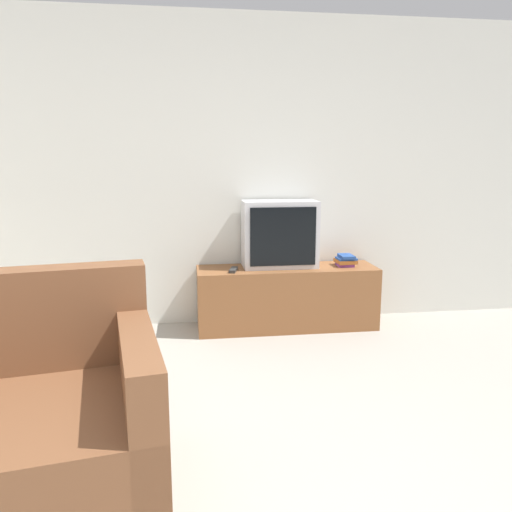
% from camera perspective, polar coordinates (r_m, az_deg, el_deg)
% --- Properties ---
extents(wall_back, '(9.00, 0.06, 2.60)m').
position_cam_1_polar(wall_back, '(4.30, -5.47, 9.35)').
color(wall_back, silver).
rests_on(wall_back, ground_plane).
extents(tv_stand, '(1.51, 0.43, 0.52)m').
position_cam_1_polar(tv_stand, '(4.27, 3.53, -4.74)').
color(tv_stand, brown).
rests_on(tv_stand, ground_plane).
extents(television, '(0.62, 0.33, 0.56)m').
position_cam_1_polar(television, '(4.20, 2.71, 2.54)').
color(television, silver).
rests_on(television, tv_stand).
extents(book_stack, '(0.17, 0.18, 0.09)m').
position_cam_1_polar(book_stack, '(4.33, 10.20, -0.50)').
color(book_stack, '#7A3884').
rests_on(book_stack, tv_stand).
extents(remote_on_stand, '(0.09, 0.18, 0.02)m').
position_cam_1_polar(remote_on_stand, '(4.06, -2.60, -1.58)').
color(remote_on_stand, '#2D2D2D').
rests_on(remote_on_stand, tv_stand).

